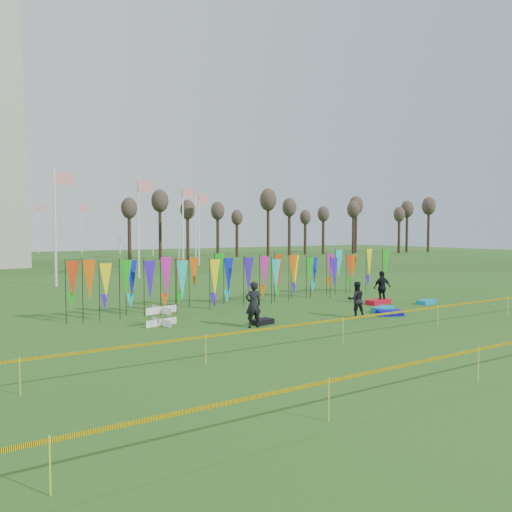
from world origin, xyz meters
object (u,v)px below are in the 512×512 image
kite_bag_teal (427,302)px  person_left (253,304)px  kite_bag_black (262,322)px  person_mid (356,300)px  person_right (382,287)px  kite_bag_blue (390,313)px  kite_bag_red (378,302)px  kite_bag_turquoise (383,309)px  box_kite (162,316)px

kite_bag_teal → person_left: bearing=-177.6°
kite_bag_black → person_mid: bearing=-12.0°
person_mid → person_left: bearing=18.6°
person_mid → kite_bag_teal: bearing=-145.7°
person_right → kite_bag_teal: person_right is taller
kite_bag_blue → kite_bag_teal: size_ratio=1.02×
kite_bag_red → kite_bag_blue: bearing=-127.8°
person_mid → kite_bag_blue: bearing=-169.4°
person_mid → kite_bag_red: bearing=-123.9°
kite_bag_turquoise → kite_bag_blue: kite_bag_turquoise is taller
person_left → kite_bag_red: 8.92m
kite_bag_blue → kite_bag_black: bearing=167.4°
kite_bag_blue → kite_bag_teal: kite_bag_blue is taller
kite_bag_red → person_mid: bearing=-148.6°
box_kite → kite_bag_turquoise: size_ratio=0.65×
kite_bag_turquoise → kite_bag_black: 6.42m
kite_bag_blue → kite_bag_red: 3.42m
person_left → kite_bag_red: (8.71, 1.75, -0.78)m
person_mid → kite_bag_black: 4.45m
kite_bag_blue → kite_bag_teal: (4.27, 1.41, -0.01)m
person_right → kite_bag_black: bearing=19.0°
kite_bag_black → person_left: bearing=-150.7°
kite_bag_red → kite_bag_black: size_ratio=1.47×
person_left → person_right: person_left is taller
box_kite → kite_bag_red: (11.65, -0.44, -0.27)m
person_mid → kite_bag_blue: (1.65, -0.41, -0.67)m
kite_bag_black → kite_bag_teal: size_ratio=0.85×
kite_bag_turquoise → person_right: bearing=44.6°
box_kite → kite_bag_blue: bearing=-18.2°
person_left → kite_bag_teal: person_left is taller
kite_bag_teal → kite_bag_red: bearing=149.4°
person_right → kite_bag_black: person_right is taller
person_right → person_mid: bearing=39.3°
kite_bag_blue → box_kite: bearing=161.8°
box_kite → kite_bag_teal: size_ratio=0.74×
kite_bag_red → kite_bag_teal: (2.18, -1.29, -0.02)m
kite_bag_teal → person_right: bearing=147.2°
box_kite → person_mid: person_mid is taller
kite_bag_turquoise → kite_bag_black: kite_bag_turquoise is taller
kite_bag_blue → kite_bag_black: size_ratio=1.21×
kite_bag_blue → kite_bag_turquoise: bearing=61.4°
kite_bag_teal → kite_bag_turquoise: bearing=-171.4°
person_left → kite_bag_turquoise: person_left is taller
box_kite → kite_bag_black: size_ratio=0.87×
person_left → kite_bag_black: size_ratio=1.98×
person_right → kite_bag_red: person_right is taller
person_left → person_mid: (4.97, -0.54, -0.12)m
kite_bag_turquoise → kite_bag_teal: kite_bag_turquoise is taller
kite_bag_blue → kite_bag_black: kite_bag_blue is taller
person_mid → person_right: bearing=-125.7°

